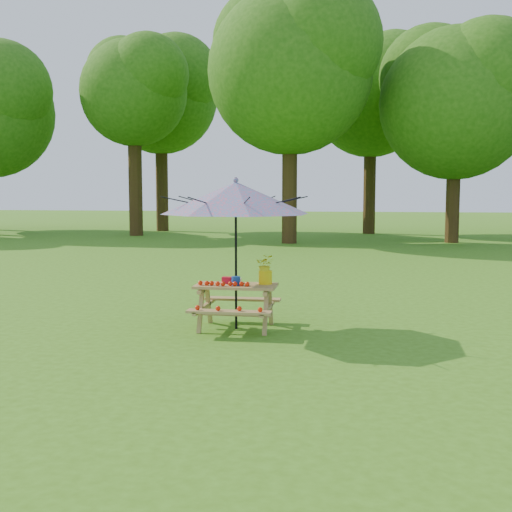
# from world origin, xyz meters

# --- Properties ---
(ground) EXTENTS (120.00, 120.00, 0.00)m
(ground) POSITION_xyz_m (0.00, 0.00, 0.00)
(ground) COLOR #3D6E15
(ground) RESTS_ON ground
(treeline) EXTENTS (60.00, 12.00, 16.00)m
(treeline) POSITION_xyz_m (0.00, 22.00, 8.00)
(treeline) COLOR #22580F
(treeline) RESTS_ON ground
(picnic_table) EXTENTS (1.20, 1.32, 0.67)m
(picnic_table) POSITION_xyz_m (-2.38, 4.41, 0.33)
(picnic_table) COLOR #9B8146
(picnic_table) RESTS_ON ground
(patio_umbrella) EXTENTS (2.93, 2.93, 2.25)m
(patio_umbrella) POSITION_xyz_m (-2.38, 4.42, 1.95)
(patio_umbrella) COLOR black
(patio_umbrella) RESTS_ON ground
(produce_bins) EXTENTS (0.30, 0.37, 0.13)m
(produce_bins) POSITION_xyz_m (-2.43, 4.45, 0.72)
(produce_bins) COLOR red
(produce_bins) RESTS_ON picnic_table
(tomatoes_row) EXTENTS (0.77, 0.13, 0.07)m
(tomatoes_row) POSITION_xyz_m (-2.53, 4.24, 0.71)
(tomatoes_row) COLOR red
(tomatoes_row) RESTS_ON picnic_table
(flower_bucket) EXTENTS (0.28, 0.25, 0.44)m
(flower_bucket) POSITION_xyz_m (-1.96, 4.54, 0.90)
(flower_bucket) COLOR yellow
(flower_bucket) RESTS_ON picnic_table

